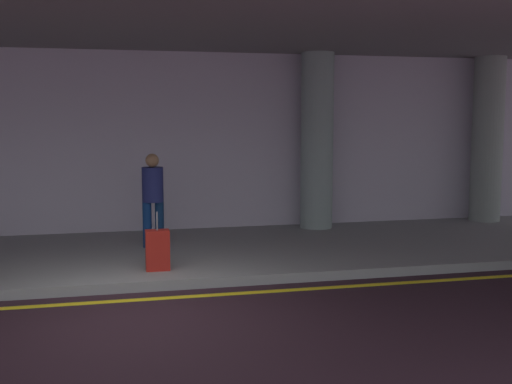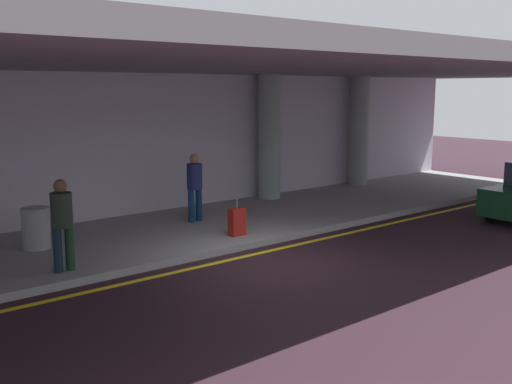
{
  "view_description": "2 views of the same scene",
  "coord_description": "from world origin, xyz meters",
  "px_view_note": "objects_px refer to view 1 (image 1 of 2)",
  "views": [
    {
      "loc": [
        -0.29,
        -7.92,
        2.47
      ],
      "look_at": [
        1.9,
        1.39,
        1.34
      ],
      "focal_mm": 44.65,
      "sensor_mm": 36.0,
      "label": 1
    },
    {
      "loc": [
        -7.39,
        -8.57,
        3.4
      ],
      "look_at": [
        1.69,
        2.54,
        0.88
      ],
      "focal_mm": 41.42,
      "sensor_mm": 36.0,
      "label": 2
    }
  ],
  "objects_px": {
    "support_column_left_mid": "(317,141)",
    "support_column_center": "(487,140)",
    "suitcase_upright_secondary": "(158,250)",
    "person_waiting_for_ride": "(153,194)"
  },
  "relations": [
    {
      "from": "support_column_left_mid",
      "to": "support_column_center",
      "type": "xyz_separation_m",
      "value": [
        4.0,
        0.0,
        0.0
      ]
    },
    {
      "from": "person_waiting_for_ride",
      "to": "suitcase_upright_secondary",
      "type": "height_order",
      "value": "person_waiting_for_ride"
    },
    {
      "from": "suitcase_upright_secondary",
      "to": "support_column_center",
      "type": "bearing_deg",
      "value": 12.87
    },
    {
      "from": "support_column_center",
      "to": "support_column_left_mid",
      "type": "bearing_deg",
      "value": 180.0
    },
    {
      "from": "support_column_left_mid",
      "to": "person_waiting_for_ride",
      "type": "height_order",
      "value": "support_column_left_mid"
    },
    {
      "from": "person_waiting_for_ride",
      "to": "suitcase_upright_secondary",
      "type": "bearing_deg",
      "value": -11.72
    },
    {
      "from": "support_column_left_mid",
      "to": "suitcase_upright_secondary",
      "type": "distance_m",
      "value": 4.96
    },
    {
      "from": "support_column_center",
      "to": "suitcase_upright_secondary",
      "type": "bearing_deg",
      "value": -157.86
    },
    {
      "from": "support_column_left_mid",
      "to": "suitcase_upright_secondary",
      "type": "relative_size",
      "value": 4.06
    },
    {
      "from": "support_column_left_mid",
      "to": "suitcase_upright_secondary",
      "type": "height_order",
      "value": "support_column_left_mid"
    }
  ]
}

